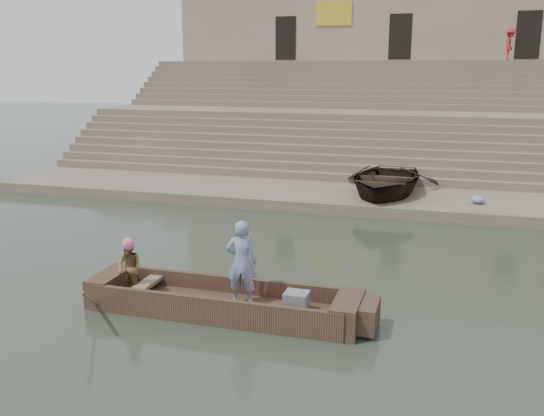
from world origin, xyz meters
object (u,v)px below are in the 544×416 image
at_px(beached_rowboat, 385,180).
at_px(rowing_man, 129,268).
at_px(standing_man, 242,262).
at_px(television, 296,302).
at_px(main_rowboat, 222,308).
at_px(pedestrian, 510,45).

bearing_deg(beached_rowboat, rowing_man, -106.04).
bearing_deg(standing_man, television, 164.61).
xyz_separation_m(main_rowboat, television, (1.54, 0.00, 0.31)).
bearing_deg(beached_rowboat, pedestrian, 74.77).
relative_size(standing_man, rowing_man, 1.48).
relative_size(television, pedestrian, 0.28).
distance_m(television, beached_rowboat, 10.90).
relative_size(standing_man, pedestrian, 1.05).
xyz_separation_m(main_rowboat, rowing_man, (-2.00, -0.13, 0.69)).
bearing_deg(rowing_man, main_rowboat, 21.02).
height_order(main_rowboat, standing_man, standing_man).
bearing_deg(television, main_rowboat, 180.00).
relative_size(standing_man, television, 3.75).
distance_m(rowing_man, beached_rowboat, 11.72).
bearing_deg(main_rowboat, standing_man, 16.20).
height_order(main_rowboat, beached_rowboat, beached_rowboat).
height_order(standing_man, pedestrian, pedestrian).
bearing_deg(main_rowboat, pedestrian, 74.43).
bearing_deg(standing_man, rowing_man, -3.97).
distance_m(rowing_man, television, 3.56).
relative_size(rowing_man, beached_rowboat, 0.24).
height_order(standing_man, rowing_man, standing_man).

